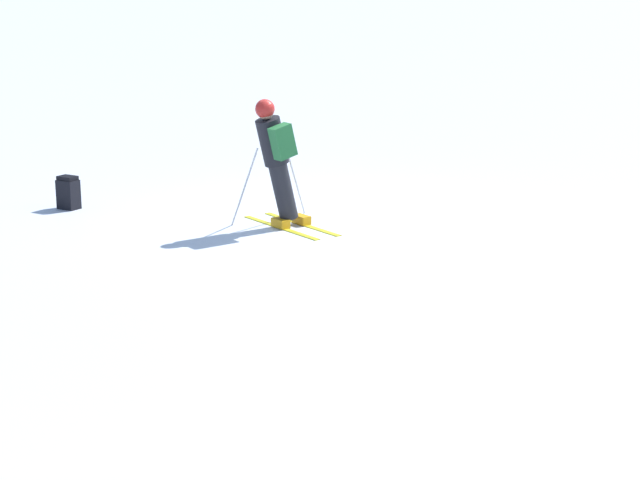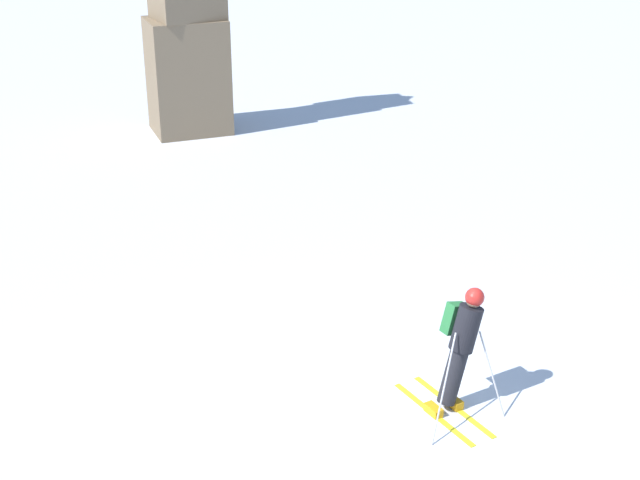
% 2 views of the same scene
% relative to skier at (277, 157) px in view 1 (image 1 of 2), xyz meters
% --- Properties ---
extents(ground_plane, '(300.00, 300.00, 0.00)m').
position_rel_skier_xyz_m(ground_plane, '(-0.78, -0.07, -1.02)').
color(ground_plane, white).
extents(skier, '(1.27, 1.79, 1.84)m').
position_rel_skier_xyz_m(skier, '(0.00, 0.00, 0.00)').
color(skier, yellow).
rests_on(skier, ground).
extents(spare_backpack, '(0.35, 0.37, 0.50)m').
position_rel_skier_xyz_m(spare_backpack, '(2.27, -2.57, -0.77)').
color(spare_backpack, black).
rests_on(spare_backpack, ground).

